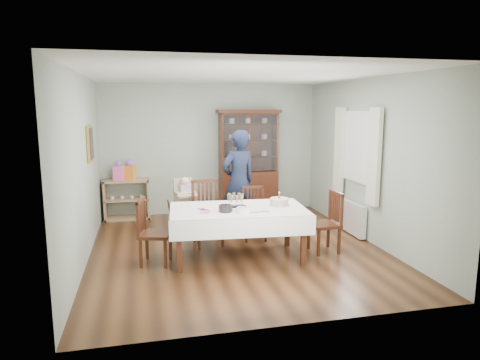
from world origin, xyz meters
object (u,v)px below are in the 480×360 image
object	(u,v)px
gift_bag_orange	(129,171)
chair_far_right	(254,224)
chair_end_left	(154,245)
champagne_tray	(235,203)
sideboard	(127,199)
birthday_cake	(279,202)
dining_table	(238,233)
gift_bag_pink	(119,172)
china_cabinet	(248,160)
chair_far_left	(208,226)
chair_end_right	(325,234)
woman	(238,181)
high_chair	(186,213)

from	to	relation	value
gift_bag_orange	chair_far_right	bearing A→B (deg)	-41.49
chair_end_left	champagne_tray	distance (m)	1.31
sideboard	birthday_cake	xyz separation A→B (m)	(2.32, -2.70, 0.42)
dining_table	gift_bag_pink	distance (m)	3.29
china_cabinet	chair_far_left	xyz separation A→B (m)	(-1.16, -1.93, -0.81)
chair_far_left	champagne_tray	xyz separation A→B (m)	(0.32, -0.68, 0.51)
chair_far_left	gift_bag_pink	bearing A→B (deg)	123.39
birthday_cake	chair_end_right	bearing A→B (deg)	-1.62
chair_far_left	gift_bag_pink	world-z (taller)	gift_bag_pink
chair_far_right	woman	world-z (taller)	woman
birthday_cake	gift_bag_pink	distance (m)	3.63
chair_end_left	chair_end_right	size ratio (longest dim) A/B	1.01
sideboard	chair_far_left	bearing A→B (deg)	-55.57
high_chair	gift_bag_orange	size ratio (longest dim) A/B	2.53
woman	dining_table	bearing A→B (deg)	58.03
chair_far_left	chair_end_left	size ratio (longest dim) A/B	1.10
gift_bag_pink	sideboard	bearing A→B (deg)	8.84
gift_bag_orange	chair_far_left	bearing A→B (deg)	-56.81
dining_table	chair_far_right	size ratio (longest dim) A/B	2.34
high_chair	champagne_tray	bearing A→B (deg)	-74.38
china_cabinet	champagne_tray	world-z (taller)	china_cabinet
woman	gift_bag_orange	xyz separation A→B (m)	(-1.92, 1.32, 0.06)
chair_end_left	gift_bag_pink	bearing A→B (deg)	27.69
sideboard	chair_end_right	distance (m)	4.10
chair_far_left	woman	size ratio (longest dim) A/B	0.57
gift_bag_pink	chair_end_right	bearing A→B (deg)	-40.23
champagne_tray	birthday_cake	xyz separation A→B (m)	(0.66, -0.06, -0.01)
sideboard	champagne_tray	distance (m)	3.14
china_cabinet	high_chair	world-z (taller)	china_cabinet
woman	sideboard	bearing A→B (deg)	-53.06
chair_far_left	gift_bag_orange	xyz separation A→B (m)	(-1.27, 1.93, 0.67)
chair_end_right	high_chair	bearing A→B (deg)	-127.67
chair_end_right	high_chair	world-z (taller)	high_chair
dining_table	high_chair	world-z (taller)	high_chair
dining_table	gift_bag_pink	size ratio (longest dim) A/B	5.43
chair_end_left	chair_far_left	bearing A→B (deg)	-35.87
chair_end_left	birthday_cake	size ratio (longest dim) A/B	2.99
chair_end_left	woman	world-z (taller)	woman
chair_far_left	chair_far_right	bearing A→B (deg)	3.04
chair_end_right	gift_bag_pink	bearing A→B (deg)	-134.01
gift_bag_pink	gift_bag_orange	bearing A→B (deg)	0.00
chair_end_left	chair_end_right	world-z (taller)	chair_end_left
chair_far_left	high_chair	distance (m)	0.67
chair_far_right	high_chair	distance (m)	1.23
champagne_tray	birthday_cake	size ratio (longest dim) A/B	1.06
chair_end_left	chair_end_right	bearing A→B (deg)	-76.05
sideboard	woman	xyz separation A→B (m)	(1.99, -1.34, 0.52)
dining_table	chair_end_right	distance (m)	1.38
china_cabinet	chair_far_left	size ratio (longest dim) A/B	2.08
gift_bag_orange	china_cabinet	bearing A→B (deg)	-0.04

